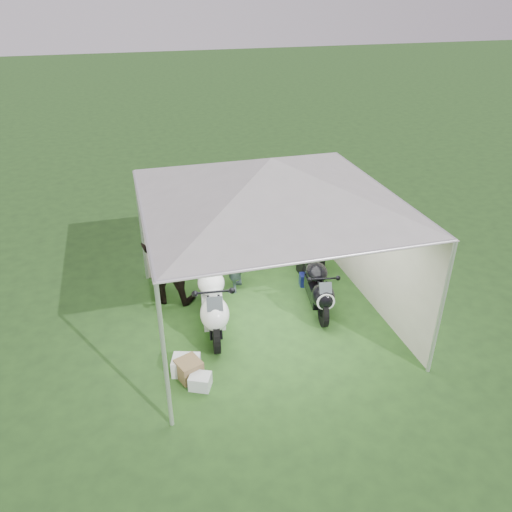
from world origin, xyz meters
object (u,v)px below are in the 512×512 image
(canopy_tent, at_px, (270,183))
(crate_1, at_px, (189,369))
(motorcycle_black, at_px, (318,286))
(motorcycle_white, at_px, (212,300))
(crate_2, at_px, (200,381))
(equipment_box, at_px, (311,263))
(person_dark_jacket, at_px, (167,252))
(crate_0, at_px, (186,365))
(paddock_stand, at_px, (308,279))
(person_blue_jacket, at_px, (234,251))

(canopy_tent, height_order, crate_1, canopy_tent)
(motorcycle_black, bearing_deg, motorcycle_white, -168.50)
(motorcycle_white, distance_m, motorcycle_black, 1.97)
(canopy_tent, relative_size, crate_2, 18.20)
(equipment_box, bearing_deg, crate_1, -140.04)
(person_dark_jacket, xyz_separation_m, crate_0, (-0.02, -2.15, -0.87))
(person_dark_jacket, distance_m, crate_2, 2.69)
(canopy_tent, distance_m, equipment_box, 2.96)
(crate_0, bearing_deg, paddock_stand, 34.83)
(person_dark_jacket, bearing_deg, motorcycle_white, 142.55)
(canopy_tent, bearing_deg, crate_2, -136.27)
(motorcycle_white, xyz_separation_m, motorcycle_black, (1.96, 0.07, -0.09))
(motorcycle_black, xyz_separation_m, crate_2, (-2.45, -1.48, -0.37))
(motorcycle_white, xyz_separation_m, paddock_stand, (2.10, 0.87, -0.46))
(motorcycle_black, xyz_separation_m, equipment_box, (0.35, 1.23, -0.25))
(motorcycle_white, distance_m, person_dark_jacket, 1.35)
(motorcycle_black, bearing_deg, paddock_stand, 90.00)
(crate_0, bearing_deg, canopy_tent, 32.51)
(motorcycle_white, relative_size, person_dark_jacket, 1.05)
(paddock_stand, bearing_deg, motorcycle_white, -157.41)
(person_blue_jacket, relative_size, equipment_box, 3.46)
(equipment_box, xyz_separation_m, crate_1, (-2.92, -2.44, -0.09))
(motorcycle_black, height_order, person_blue_jacket, person_blue_jacket)
(person_dark_jacket, bearing_deg, paddock_stand, -161.42)
(person_blue_jacket, bearing_deg, crate_2, 5.99)
(canopy_tent, relative_size, person_dark_jacket, 2.81)
(canopy_tent, height_order, motorcycle_black, canopy_tent)
(equipment_box, distance_m, crate_1, 3.81)
(canopy_tent, relative_size, crate_1, 16.41)
(paddock_stand, relative_size, crate_0, 0.79)
(motorcycle_white, xyz_separation_m, person_blue_jacket, (0.66, 1.13, 0.26))
(motorcycle_black, xyz_separation_m, crate_1, (-2.57, -1.22, -0.33))
(motorcycle_black, height_order, equipment_box, motorcycle_black)
(motorcycle_white, height_order, person_blue_jacket, person_blue_jacket)
(motorcycle_white, xyz_separation_m, crate_1, (-0.61, -1.15, -0.43))
(motorcycle_black, height_order, crate_2, motorcycle_black)
(motorcycle_black, height_order, paddock_stand, motorcycle_black)
(motorcycle_white, xyz_separation_m, crate_0, (-0.63, -1.03, -0.44))
(motorcycle_black, distance_m, crate_1, 2.87)
(canopy_tent, bearing_deg, motorcycle_white, -178.77)
(motorcycle_black, xyz_separation_m, paddock_stand, (0.13, 0.80, -0.36))
(canopy_tent, bearing_deg, paddock_stand, 38.13)
(crate_0, distance_m, crate_1, 0.12)
(paddock_stand, bearing_deg, crate_0, -145.17)
(paddock_stand, distance_m, person_blue_jacket, 1.63)
(motorcycle_black, xyz_separation_m, person_blue_jacket, (-1.31, 1.05, 0.35))
(canopy_tent, bearing_deg, equipment_box, 44.57)
(person_dark_jacket, bearing_deg, canopy_tent, 169.79)
(canopy_tent, height_order, person_dark_jacket, canopy_tent)
(equipment_box, bearing_deg, crate_0, -141.68)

